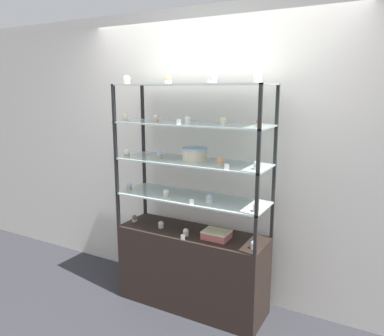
% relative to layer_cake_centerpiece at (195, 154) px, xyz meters
% --- Properties ---
extents(ground_plane, '(20.00, 20.00, 0.00)m').
position_rel_layer_cake_centerpiece_xyz_m(ground_plane, '(-0.02, -0.02, -1.37)').
color(ground_plane, '#2D2D33').
extents(back_wall, '(8.00, 0.05, 2.60)m').
position_rel_layer_cake_centerpiece_xyz_m(back_wall, '(-0.02, 0.34, -0.07)').
color(back_wall, silver).
rests_on(back_wall, ground_plane).
extents(display_base, '(1.30, 0.43, 0.69)m').
position_rel_layer_cake_centerpiece_xyz_m(display_base, '(-0.02, -0.02, -1.02)').
color(display_base, black).
rests_on(display_base, ground_plane).
extents(display_riser_lower, '(1.30, 0.43, 0.31)m').
position_rel_layer_cake_centerpiece_xyz_m(display_riser_lower, '(-0.02, -0.02, -0.39)').
color(display_riser_lower, black).
rests_on(display_riser_lower, display_base).
extents(display_riser_middle, '(1.30, 0.43, 0.31)m').
position_rel_layer_cake_centerpiece_xyz_m(display_riser_middle, '(-0.02, -0.02, -0.07)').
color(display_riser_middle, black).
rests_on(display_riser_middle, display_riser_lower).
extents(display_riser_upper, '(1.30, 0.43, 0.31)m').
position_rel_layer_cake_centerpiece_xyz_m(display_riser_upper, '(-0.02, -0.02, 0.24)').
color(display_riser_upper, black).
rests_on(display_riser_upper, display_riser_middle).
extents(display_riser_top, '(1.30, 0.43, 0.31)m').
position_rel_layer_cake_centerpiece_xyz_m(display_riser_top, '(-0.02, -0.02, 0.55)').
color(display_riser_top, black).
rests_on(display_riser_top, display_riser_upper).
extents(layer_cake_centerpiece, '(0.22, 0.22, 0.11)m').
position_rel_layer_cake_centerpiece_xyz_m(layer_cake_centerpiece, '(0.00, 0.00, 0.00)').
color(layer_cake_centerpiece, beige).
rests_on(layer_cake_centerpiece, display_riser_middle).
extents(sheet_cake_frosted, '(0.22, 0.17, 0.07)m').
position_rel_layer_cake_centerpiece_xyz_m(sheet_cake_frosted, '(0.24, -0.06, -0.64)').
color(sheet_cake_frosted, '#C66660').
rests_on(sheet_cake_frosted, display_base).
extents(cupcake_0, '(0.05, 0.05, 0.06)m').
position_rel_layer_cake_centerpiece_xyz_m(cupcake_0, '(-0.60, -0.06, -0.65)').
color(cupcake_0, white).
rests_on(cupcake_0, display_base).
extents(cupcake_1, '(0.05, 0.05, 0.06)m').
position_rel_layer_cake_centerpiece_xyz_m(cupcake_1, '(-0.30, -0.07, -0.65)').
color(cupcake_1, beige).
rests_on(cupcake_1, display_base).
extents(cupcake_2, '(0.05, 0.05, 0.06)m').
position_rel_layer_cake_centerpiece_xyz_m(cupcake_2, '(-0.02, -0.13, -0.65)').
color(cupcake_2, beige).
rests_on(cupcake_2, display_base).
extents(cupcake_3, '(0.05, 0.05, 0.06)m').
position_rel_layer_cake_centerpiece_xyz_m(cupcake_3, '(0.57, -0.10, -0.65)').
color(cupcake_3, white).
rests_on(cupcake_3, display_base).
extents(price_tag_0, '(0.04, 0.00, 0.04)m').
position_rel_layer_cake_centerpiece_xyz_m(price_tag_0, '(0.01, -0.21, -0.65)').
color(price_tag_0, white).
rests_on(price_tag_0, display_base).
extents(cupcake_4, '(0.05, 0.05, 0.07)m').
position_rel_layer_cake_centerpiece_xyz_m(cupcake_4, '(-0.62, -0.10, -0.33)').
color(cupcake_4, '#CCB28C').
rests_on(cupcake_4, display_riser_lower).
extents(cupcake_5, '(0.05, 0.05, 0.07)m').
position_rel_layer_cake_centerpiece_xyz_m(cupcake_5, '(-0.20, -0.13, -0.33)').
color(cupcake_5, beige).
rests_on(cupcake_5, display_riser_lower).
extents(cupcake_6, '(0.05, 0.05, 0.07)m').
position_rel_layer_cake_centerpiece_xyz_m(cupcake_6, '(0.18, -0.09, -0.33)').
color(cupcake_6, white).
rests_on(cupcake_6, display_riser_lower).
extents(cupcake_7, '(0.05, 0.05, 0.07)m').
position_rel_layer_cake_centerpiece_xyz_m(cupcake_7, '(0.59, -0.13, -0.33)').
color(cupcake_7, beige).
rests_on(cupcake_7, display_riser_lower).
extents(price_tag_1, '(0.04, 0.00, 0.04)m').
position_rel_layer_cake_centerpiece_xyz_m(price_tag_1, '(0.09, -0.21, -0.34)').
color(price_tag_1, white).
rests_on(price_tag_1, display_riser_lower).
extents(cupcake_8, '(0.06, 0.06, 0.07)m').
position_rel_layer_cake_centerpiece_xyz_m(cupcake_8, '(-0.61, -0.13, -0.02)').
color(cupcake_8, '#CCB28C').
rests_on(cupcake_8, display_riser_middle).
extents(cupcake_9, '(0.06, 0.06, 0.07)m').
position_rel_layer_cake_centerpiece_xyz_m(cupcake_9, '(-0.31, -0.05, -0.02)').
color(cupcake_9, '#CCB28C').
rests_on(cupcake_9, display_riser_middle).
extents(cupcake_10, '(0.06, 0.06, 0.07)m').
position_rel_layer_cake_centerpiece_xyz_m(cupcake_10, '(0.27, -0.09, -0.02)').
color(cupcake_10, '#CCB28C').
rests_on(cupcake_10, display_riser_middle).
extents(cupcake_11, '(0.06, 0.06, 0.07)m').
position_rel_layer_cake_centerpiece_xyz_m(cupcake_11, '(0.57, -0.09, -0.02)').
color(cupcake_11, beige).
rests_on(cupcake_11, display_riser_middle).
extents(price_tag_2, '(0.04, 0.00, 0.04)m').
position_rel_layer_cake_centerpiece_xyz_m(price_tag_2, '(0.38, -0.21, -0.03)').
color(price_tag_2, white).
rests_on(price_tag_2, display_riser_middle).
extents(cupcake_12, '(0.05, 0.05, 0.06)m').
position_rel_layer_cake_centerpiece_xyz_m(cupcake_12, '(-0.62, -0.12, 0.29)').
color(cupcake_12, beige).
rests_on(cupcake_12, display_riser_upper).
extents(cupcake_13, '(0.05, 0.05, 0.06)m').
position_rel_layer_cake_centerpiece_xyz_m(cupcake_13, '(-0.33, -0.08, 0.29)').
color(cupcake_13, '#CCB28C').
rests_on(cupcake_13, display_riser_upper).
extents(cupcake_14, '(0.05, 0.05, 0.06)m').
position_rel_layer_cake_centerpiece_xyz_m(cupcake_14, '(-0.00, -0.12, 0.29)').
color(cupcake_14, white).
rests_on(cupcake_14, display_riser_upper).
extents(cupcake_15, '(0.05, 0.05, 0.06)m').
position_rel_layer_cake_centerpiece_xyz_m(cupcake_15, '(0.28, -0.07, 0.29)').
color(cupcake_15, white).
rests_on(cupcake_15, display_riser_upper).
extents(cupcake_16, '(0.05, 0.05, 0.06)m').
position_rel_layer_cake_centerpiece_xyz_m(cupcake_16, '(0.58, -0.09, 0.29)').
color(cupcake_16, '#CCB28C').
rests_on(cupcake_16, display_riser_upper).
extents(price_tag_3, '(0.04, 0.00, 0.04)m').
position_rel_layer_cake_centerpiece_xyz_m(price_tag_3, '(-0.03, -0.21, 0.28)').
color(price_tag_3, white).
rests_on(price_tag_3, display_riser_upper).
extents(cupcake_17, '(0.06, 0.06, 0.07)m').
position_rel_layer_cake_centerpiece_xyz_m(cupcake_17, '(-0.60, -0.11, 0.60)').
color(cupcake_17, '#CCB28C').
rests_on(cupcake_17, display_riser_top).
extents(cupcake_18, '(0.06, 0.06, 0.07)m').
position_rel_layer_cake_centerpiece_xyz_m(cupcake_18, '(-0.21, -0.06, 0.60)').
color(cupcake_18, beige).
rests_on(cupcake_18, display_riser_top).
extents(cupcake_19, '(0.06, 0.06, 0.07)m').
position_rel_layer_cake_centerpiece_xyz_m(cupcake_19, '(0.19, -0.06, 0.60)').
color(cupcake_19, '#CCB28C').
rests_on(cupcake_19, display_riser_top).
extents(cupcake_20, '(0.06, 0.06, 0.07)m').
position_rel_layer_cake_centerpiece_xyz_m(cupcake_20, '(0.57, -0.13, 0.60)').
color(cupcake_20, beige).
rests_on(cupcake_20, display_riser_top).
extents(price_tag_4, '(0.04, 0.00, 0.04)m').
position_rel_layer_cake_centerpiece_xyz_m(price_tag_4, '(0.24, -0.21, 0.59)').
color(price_tag_4, white).
rests_on(price_tag_4, display_riser_top).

